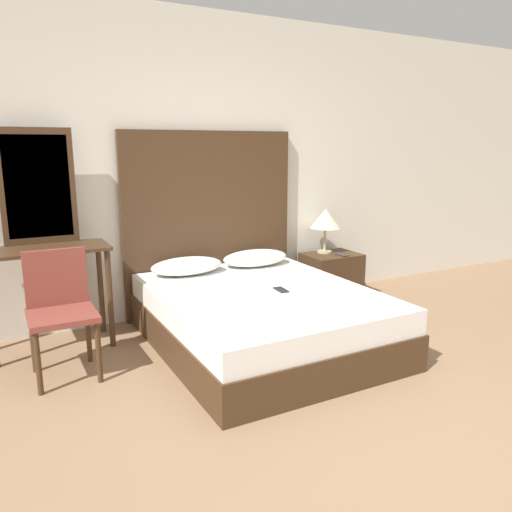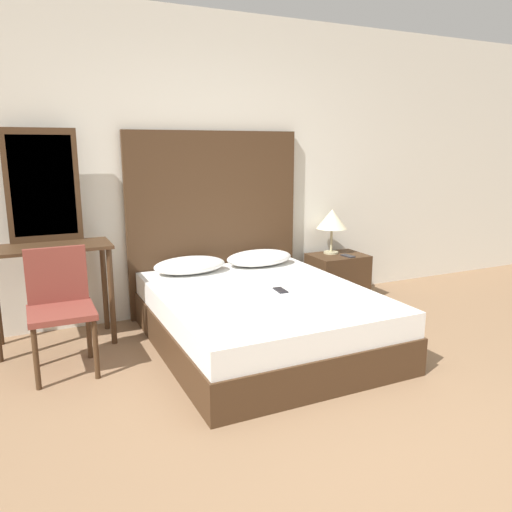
% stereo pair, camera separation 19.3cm
% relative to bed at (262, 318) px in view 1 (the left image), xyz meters
% --- Properties ---
extents(ground_plane, '(16.00, 16.00, 0.00)m').
position_rel_bed_xyz_m(ground_plane, '(-0.11, -1.65, -0.22)').
color(ground_plane, '#8C6B4C').
extents(wall_back, '(10.00, 0.06, 2.70)m').
position_rel_bed_xyz_m(wall_back, '(-0.11, 1.07, 1.13)').
color(wall_back, silver).
rests_on(wall_back, ground_plane).
extents(bed, '(1.56, 1.94, 0.45)m').
position_rel_bed_xyz_m(bed, '(0.00, 0.00, 0.00)').
color(bed, '#422B19').
rests_on(bed, ground_plane).
extents(headboard, '(1.64, 0.05, 1.67)m').
position_rel_bed_xyz_m(headboard, '(0.00, 0.99, 0.61)').
color(headboard, '#422B19').
rests_on(headboard, ground_plane).
extents(pillow_left, '(0.64, 0.36, 0.14)m').
position_rel_bed_xyz_m(pillow_left, '(-0.34, 0.74, 0.30)').
color(pillow_left, white).
rests_on(pillow_left, bed).
extents(pillow_right, '(0.64, 0.36, 0.14)m').
position_rel_bed_xyz_m(pillow_right, '(0.34, 0.74, 0.30)').
color(pillow_right, white).
rests_on(pillow_right, bed).
extents(phone_on_bed, '(0.08, 0.15, 0.01)m').
position_rel_bed_xyz_m(phone_on_bed, '(0.12, -0.08, 0.23)').
color(phone_on_bed, '#232328').
rests_on(phone_on_bed, bed).
extents(nightstand, '(0.55, 0.42, 0.47)m').
position_rel_bed_xyz_m(nightstand, '(1.23, 0.75, 0.01)').
color(nightstand, '#422B19').
rests_on(nightstand, ground_plane).
extents(table_lamp, '(0.31, 0.31, 0.45)m').
position_rel_bed_xyz_m(table_lamp, '(1.19, 0.84, 0.59)').
color(table_lamp, tan).
rests_on(table_lamp, nightstand).
extents(phone_on_nightstand, '(0.09, 0.16, 0.01)m').
position_rel_bed_xyz_m(phone_on_nightstand, '(1.27, 0.65, 0.25)').
color(phone_on_nightstand, '#232328').
rests_on(phone_on_nightstand, nightstand).
extents(vanity_desk, '(0.90, 0.44, 0.80)m').
position_rel_bed_xyz_m(vanity_desk, '(-1.45, 0.71, 0.41)').
color(vanity_desk, '#422B19').
rests_on(vanity_desk, ground_plane).
extents(vanity_mirror, '(0.54, 0.03, 0.88)m').
position_rel_bed_xyz_m(vanity_mirror, '(-1.45, 0.90, 1.01)').
color(vanity_mirror, '#422B19').
rests_on(vanity_mirror, vanity_desk).
extents(chair, '(0.43, 0.43, 0.85)m').
position_rel_bed_xyz_m(chair, '(-1.44, 0.22, 0.27)').
color(chair, brown).
rests_on(chair, ground_plane).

